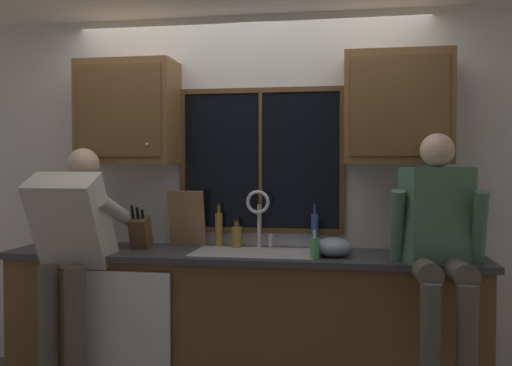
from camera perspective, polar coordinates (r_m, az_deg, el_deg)
The scene contains 23 objects.
back_wall at distance 3.97m, azimuth -0.65°, elevation -1.28°, with size 5.46×0.12×2.55m, color silver.
window_glass at distance 3.88m, azimuth 0.50°, elevation 2.34°, with size 1.10×0.02×0.95m, color black.
window_frame_top at distance 3.91m, azimuth 0.48°, elevation 9.59°, with size 1.17×0.02×0.04m, color brown.
window_frame_bottom at distance 3.90m, azimuth 0.47°, elevation -4.92°, with size 1.17×0.02×0.04m, color brown.
window_frame_left at distance 4.00m, azimuth -7.59°, elevation 2.31°, with size 0.04×0.02×0.95m, color brown.
window_frame_right at distance 3.82m, azimuth 8.91°, elevation 2.33°, with size 0.04×0.02×0.95m, color brown.
window_mullion_center at distance 3.87m, azimuth 0.47°, elevation 2.34°, with size 0.02×0.02×0.95m, color brown.
lower_cabinet_run at distance 3.77m, azimuth -1.60°, elevation -14.36°, with size 3.06×0.58×0.88m, color brown.
countertop at distance 3.65m, azimuth -1.67°, elevation -7.49°, with size 3.12×0.62×0.04m, color #38383D.
dishwasher_front at distance 3.66m, azimuth -13.49°, elevation -14.60°, with size 0.60×0.02×0.74m, color white.
upper_cabinet_left at distance 3.99m, azimuth -13.12°, elevation 7.10°, with size 0.68×0.36×0.72m.
upper_cabinet_right at distance 3.70m, azimuth 14.41°, elevation 7.50°, with size 0.68×0.36×0.72m.
sink at distance 3.65m, azimuth -0.22°, elevation -8.71°, with size 0.80×0.46×0.21m.
faucet at distance 3.78m, azimuth 0.35°, elevation -2.98°, with size 0.18×0.09×0.40m.
person_standing at distance 3.66m, azimuth -18.63°, elevation -6.33°, with size 0.53×0.66×1.60m.
person_sitting_on_counter at distance 3.34m, azimuth 18.45°, elevation -4.92°, with size 0.54×0.66×1.26m.
knife_block at distance 3.87m, azimuth -11.88°, elevation -5.06°, with size 0.12×0.18×0.32m.
cutting_board at distance 3.93m, azimuth -7.19°, elevation -3.66°, with size 0.26×0.02×0.40m, color #997047.
mixing_bowl at distance 3.52m, azimuth 7.98°, elevation -6.60°, with size 0.25×0.25×0.12m, color #8C99A8.
soap_dispenser at distance 3.41m, azimuth 6.09°, elevation -6.65°, with size 0.06×0.07×0.18m.
bottle_green_glass at distance 3.85m, azimuth -2.04°, elevation -5.51°, with size 0.07×0.07×0.19m.
bottle_tall_clear at distance 3.80m, azimuth 6.12°, elevation -4.85°, with size 0.05×0.05×0.31m.
bottle_amber_small at distance 3.90m, azimuth -3.87°, elevation -4.72°, with size 0.05×0.05×0.30m.
Camera 1 is at (0.69, -3.84, 1.49)m, focal length 38.62 mm.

